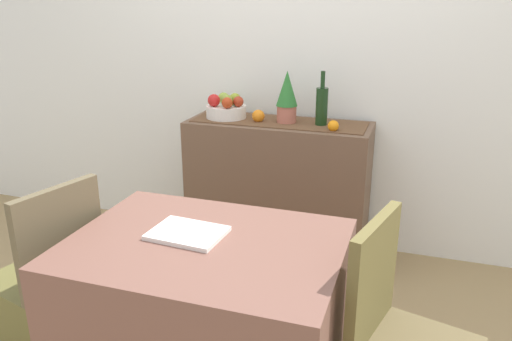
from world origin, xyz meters
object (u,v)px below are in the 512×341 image
(sideboard_console, at_px, (278,189))
(chair_near_window, at_px, (49,311))
(wine_bottle, at_px, (322,106))
(open_book, at_px, (187,233))
(fruit_bowl, at_px, (226,112))
(dining_table, at_px, (208,324))
(potted_plant, at_px, (287,96))

(sideboard_console, xyz_separation_m, chair_near_window, (-0.69, -1.37, -0.18))
(wine_bottle, distance_m, open_book, 1.39)
(open_book, bearing_deg, sideboard_console, 94.61)
(sideboard_console, bearing_deg, fruit_bowl, 180.00)
(wine_bottle, relative_size, chair_near_window, 0.36)
(fruit_bowl, xyz_separation_m, chair_near_window, (-0.34, -1.37, -0.66))
(sideboard_console, xyz_separation_m, wine_bottle, (0.26, -0.00, 0.56))
(fruit_bowl, distance_m, dining_table, 1.55)
(potted_plant, relative_size, chair_near_window, 0.36)
(potted_plant, xyz_separation_m, dining_table, (0.05, -1.37, -0.68))
(fruit_bowl, height_order, chair_near_window, fruit_bowl)
(wine_bottle, height_order, chair_near_window, wine_bottle)
(sideboard_console, distance_m, potted_plant, 0.61)
(fruit_bowl, relative_size, wine_bottle, 0.78)
(dining_table, distance_m, open_book, 0.39)
(wine_bottle, height_order, open_book, wine_bottle)
(sideboard_console, height_order, wine_bottle, wine_bottle)
(sideboard_console, relative_size, potted_plant, 3.58)
(potted_plant, relative_size, dining_table, 0.31)
(potted_plant, height_order, chair_near_window, potted_plant)
(sideboard_console, height_order, fruit_bowl, fruit_bowl)
(sideboard_console, relative_size, chair_near_window, 1.27)
(chair_near_window, bearing_deg, potted_plant, 61.75)
(wine_bottle, bearing_deg, potted_plant, 180.00)
(sideboard_console, height_order, dining_table, sideboard_console)
(fruit_bowl, bearing_deg, dining_table, -72.01)
(potted_plant, xyz_separation_m, chair_near_window, (-0.74, -1.37, -0.78))
(sideboard_console, bearing_deg, potted_plant, -0.00)
(dining_table, bearing_deg, fruit_bowl, 107.99)
(chair_near_window, bearing_deg, sideboard_console, 63.36)
(wine_bottle, xyz_separation_m, chair_near_window, (-0.95, -1.37, -0.74))
(fruit_bowl, relative_size, potted_plant, 0.79)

